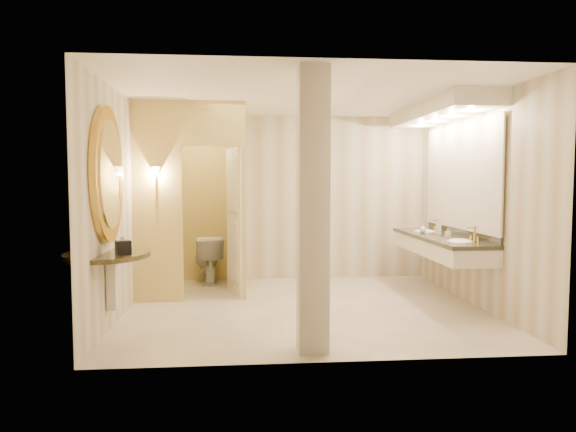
% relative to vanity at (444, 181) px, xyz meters
% --- Properties ---
extents(floor, '(4.50, 4.50, 0.00)m').
position_rel_vanity_xyz_m(floor, '(-1.98, -0.40, -1.63)').
color(floor, silver).
rests_on(floor, ground).
extents(ceiling, '(4.50, 4.50, 0.00)m').
position_rel_vanity_xyz_m(ceiling, '(-1.98, -0.40, 1.07)').
color(ceiling, white).
rests_on(ceiling, wall_back).
extents(wall_back, '(4.50, 0.02, 2.70)m').
position_rel_vanity_xyz_m(wall_back, '(-1.98, 1.60, -0.28)').
color(wall_back, beige).
rests_on(wall_back, floor).
extents(wall_front, '(4.50, 0.02, 2.70)m').
position_rel_vanity_xyz_m(wall_front, '(-1.98, -2.40, -0.28)').
color(wall_front, beige).
rests_on(wall_front, floor).
extents(wall_left, '(0.02, 4.00, 2.70)m').
position_rel_vanity_xyz_m(wall_left, '(-4.23, -0.40, -0.28)').
color(wall_left, beige).
rests_on(wall_left, floor).
extents(wall_right, '(0.02, 4.00, 2.70)m').
position_rel_vanity_xyz_m(wall_right, '(0.27, -0.40, -0.28)').
color(wall_right, beige).
rests_on(wall_right, floor).
extents(toilet_closet, '(1.50, 1.55, 2.70)m').
position_rel_vanity_xyz_m(toilet_closet, '(-3.10, 0.57, -0.24)').
color(toilet_closet, '#EDD57C').
rests_on(toilet_closet, floor).
extents(wall_sconce, '(0.14, 0.14, 0.42)m').
position_rel_vanity_xyz_m(wall_sconce, '(-3.90, 0.03, 0.10)').
color(wall_sconce, gold).
rests_on(wall_sconce, toilet_closet).
extents(vanity, '(0.75, 2.54, 2.09)m').
position_rel_vanity_xyz_m(vanity, '(0.00, 0.00, 0.00)').
color(vanity, silver).
rests_on(vanity, floor).
extents(console_shelf, '(1.11, 1.11, 2.00)m').
position_rel_vanity_xyz_m(console_shelf, '(-4.19, -1.31, -0.28)').
color(console_shelf, black).
rests_on(console_shelf, floor).
extents(pillar, '(0.29, 0.29, 2.70)m').
position_rel_vanity_xyz_m(pillar, '(-2.10, -2.08, -0.28)').
color(pillar, silver).
rests_on(pillar, floor).
extents(tissue_box, '(0.19, 0.19, 0.14)m').
position_rel_vanity_xyz_m(tissue_box, '(-4.00, -1.49, -0.68)').
color(tissue_box, black).
rests_on(tissue_box, console_shelf).
extents(toilet, '(0.58, 0.83, 0.77)m').
position_rel_vanity_xyz_m(toilet, '(-3.34, 1.33, -1.25)').
color(toilet, white).
rests_on(toilet, floor).
extents(soap_bottle_a, '(0.07, 0.07, 0.13)m').
position_rel_vanity_xyz_m(soap_bottle_a, '(-0.02, -0.25, -0.69)').
color(soap_bottle_a, beige).
rests_on(soap_bottle_a, vanity).
extents(soap_bottle_b, '(0.13, 0.13, 0.13)m').
position_rel_vanity_xyz_m(soap_bottle_b, '(-0.15, 0.37, -0.69)').
color(soap_bottle_b, silver).
rests_on(soap_bottle_b, vanity).
extents(soap_bottle_c, '(0.10, 0.10, 0.23)m').
position_rel_vanity_xyz_m(soap_bottle_c, '(-0.01, 0.12, -0.64)').
color(soap_bottle_c, '#C6B28C').
rests_on(soap_bottle_c, vanity).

